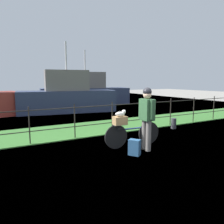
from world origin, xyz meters
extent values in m
plane|color=gray|center=(0.00, 0.00, 0.00)|extent=(60.00, 60.00, 0.00)
cube|color=#38702D|center=(0.00, 3.29, 0.01)|extent=(27.00, 2.40, 0.03)
plane|color=slate|center=(0.00, 9.96, 0.00)|extent=(30.00, 30.00, 0.00)
cylinder|color=#28231E|center=(-2.08, 2.20, 0.56)|extent=(0.04, 0.04, 1.12)
cylinder|color=#28231E|center=(-0.69, 2.20, 0.56)|extent=(0.04, 0.04, 1.12)
cylinder|color=#28231E|center=(0.69, 2.20, 0.56)|extent=(0.04, 0.04, 1.12)
cylinder|color=#28231E|center=(2.08, 2.20, 0.56)|extent=(0.04, 0.04, 1.12)
cylinder|color=#28231E|center=(3.46, 2.20, 0.56)|extent=(0.04, 0.04, 1.12)
cylinder|color=#28231E|center=(4.85, 2.20, 0.56)|extent=(0.04, 0.04, 1.12)
cylinder|color=#28231E|center=(6.23, 2.20, 0.56)|extent=(0.04, 0.04, 1.12)
cylinder|color=#28231E|center=(0.00, 2.20, 0.39)|extent=(18.00, 0.03, 0.03)
cylinder|color=#28231E|center=(0.00, 2.20, 1.01)|extent=(18.00, 0.03, 0.03)
cylinder|color=black|center=(0.96, 0.53, 0.33)|extent=(0.67, 0.10, 0.67)
cylinder|color=black|center=(-0.10, 0.62, 0.33)|extent=(0.67, 0.10, 0.67)
cylinder|color=#3D569E|center=(0.43, 0.58, 0.52)|extent=(0.84, 0.11, 0.04)
cube|color=black|center=(0.02, 0.61, 0.57)|extent=(0.21, 0.11, 0.06)
cube|color=slate|center=(0.02, 0.61, 0.66)|extent=(0.37, 0.19, 0.02)
cube|color=#A87F51|center=(0.02, 0.61, 0.78)|extent=(0.38, 0.28, 0.22)
ellipsoid|color=silver|center=(0.02, 0.61, 0.95)|extent=(0.29, 0.16, 0.13)
sphere|color=silver|center=(0.14, 0.60, 1.01)|extent=(0.11, 0.11, 0.11)
cylinder|color=slate|center=(0.55, 0.21, 0.41)|extent=(0.14, 0.14, 0.82)
cylinder|color=slate|center=(0.53, 0.02, 0.41)|extent=(0.14, 0.14, 0.82)
cube|color=#2D5633|center=(0.54, 0.11, 1.10)|extent=(0.29, 0.42, 0.56)
cylinder|color=#2D5633|center=(0.56, 0.33, 1.13)|extent=(0.10, 0.10, 0.50)
cylinder|color=#2D5633|center=(0.52, -0.10, 1.13)|extent=(0.10, 0.10, 0.50)
sphere|color=tan|center=(0.54, 0.11, 1.49)|extent=(0.22, 0.22, 0.22)
sphere|color=black|center=(0.54, 0.11, 1.57)|extent=(0.23, 0.23, 0.23)
cube|color=#28517A|center=(0.02, -0.07, 0.20)|extent=(0.30, 0.33, 0.40)
cylinder|color=#38383D|center=(3.15, 1.70, 0.20)|extent=(0.20, 0.20, 0.40)
cube|color=#2D3856|center=(3.55, 11.17, 0.63)|extent=(6.70, 2.93, 1.26)
cube|color=slate|center=(3.55, 11.17, 1.85)|extent=(3.03, 1.76, 1.19)
cylinder|color=#B2B2B2|center=(3.55, 11.17, 3.24)|extent=(0.10, 0.10, 1.60)
cube|color=#2D3856|center=(1.07, 8.11, 0.62)|extent=(5.69, 2.53, 1.25)
cube|color=slate|center=(1.07, 8.11, 1.84)|extent=(2.58, 1.53, 1.17)
cylinder|color=#B2B2B2|center=(1.07, 8.11, 3.22)|extent=(0.10, 0.10, 1.60)
camera|label=1|loc=(-3.19, -4.51, 1.88)|focal=36.09mm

